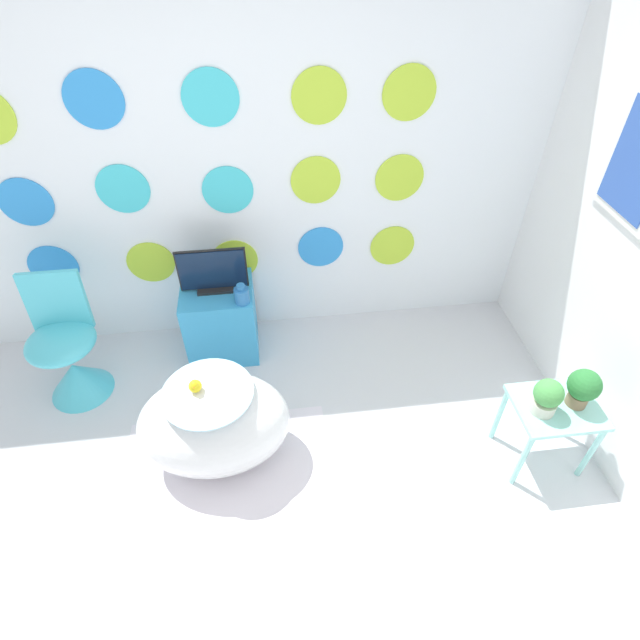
# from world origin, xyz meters

# --- Properties ---
(ground_plane) EXTENTS (12.00, 12.00, 0.00)m
(ground_plane) POSITION_xyz_m (0.00, 0.00, 0.00)
(ground_plane) COLOR silver
(wall_back_dotted) EXTENTS (5.11, 0.05, 2.60)m
(wall_back_dotted) POSITION_xyz_m (-0.00, 1.85, 1.30)
(wall_back_dotted) COLOR white
(wall_back_dotted) RESTS_ON ground_plane
(wall_right) EXTENTS (0.06, 2.83, 2.60)m
(wall_right) POSITION_xyz_m (2.08, 0.92, 1.30)
(wall_right) COLOR white
(wall_right) RESTS_ON ground_plane
(rug) EXTENTS (1.20, 0.75, 0.01)m
(rug) POSITION_xyz_m (-0.09, 0.58, 0.00)
(rug) COLOR silver
(rug) RESTS_ON ground_plane
(bathtub) EXTENTS (0.84, 0.59, 0.57)m
(bathtub) POSITION_xyz_m (-0.13, 0.69, 0.29)
(bathtub) COLOR white
(bathtub) RESTS_ON ground_plane
(rubber_duck) EXTENTS (0.07, 0.08, 0.08)m
(rubber_duck) POSITION_xyz_m (-0.18, 0.69, 0.61)
(rubber_duck) COLOR yellow
(rubber_duck) RESTS_ON bathtub
(chair) EXTENTS (0.42, 0.42, 0.85)m
(chair) POSITION_xyz_m (-1.05, 1.30, 0.28)
(chair) COLOR #4CC6DB
(chair) RESTS_ON ground_plane
(tv_cabinet) EXTENTS (0.47, 0.43, 0.54)m
(tv_cabinet) POSITION_xyz_m (-0.11, 1.58, 0.27)
(tv_cabinet) COLOR #389ED6
(tv_cabinet) RESTS_ON ground_plane
(tv) EXTENTS (0.44, 0.12, 0.31)m
(tv) POSITION_xyz_m (-0.11, 1.58, 0.67)
(tv) COLOR black
(tv) RESTS_ON tv_cabinet
(vase) EXTENTS (0.09, 0.09, 0.14)m
(vase) POSITION_xyz_m (0.06, 1.43, 0.60)
(vase) COLOR #2D72B7
(vase) RESTS_ON tv_cabinet
(side_table) EXTENTS (0.45, 0.36, 0.46)m
(side_table) POSITION_xyz_m (1.71, 0.44, 0.38)
(side_table) COLOR #99E0D8
(side_table) RESTS_ON ground_plane
(potted_plant_left) EXTENTS (0.15, 0.15, 0.21)m
(potted_plant_left) POSITION_xyz_m (1.61, 0.42, 0.57)
(potted_plant_left) COLOR beige
(potted_plant_left) RESTS_ON side_table
(potted_plant_right) EXTENTS (0.17, 0.17, 0.23)m
(potted_plant_right) POSITION_xyz_m (1.81, 0.44, 0.59)
(potted_plant_right) COLOR #8C6B4C
(potted_plant_right) RESTS_ON side_table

